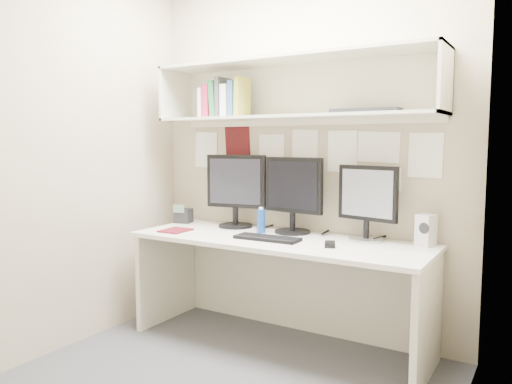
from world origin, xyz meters
The scene contains 19 objects.
floor centered at (0.00, 0.00, 0.00)m, with size 2.40×2.00×0.01m, color #414045.
wall_back centered at (0.00, 1.00, 1.30)m, with size 2.40×0.02×2.60m, color tan.
wall_front centered at (0.00, -1.00, 1.30)m, with size 2.40×0.02×2.60m, color tan.
wall_left centered at (-1.20, 0.00, 1.30)m, with size 0.02×2.00×2.60m, color tan.
wall_right centered at (1.20, 0.00, 1.30)m, with size 0.02×2.00×2.60m, color tan.
desk centered at (0.00, 0.65, 0.37)m, with size 2.00×0.70×0.73m.
overhead_hutch centered at (0.00, 0.86, 1.72)m, with size 2.00×0.38×0.40m.
pinned_papers centered at (0.00, 0.99, 1.25)m, with size 1.92×0.01×0.48m, color white, non-canonical shape.
monitor_left centered at (-0.48, 0.87, 1.02)m, with size 0.46×0.25×0.54m.
monitor_center centered at (-0.01, 0.87, 1.01)m, with size 0.45×0.25×0.53m.
monitor_right centered at (0.53, 0.87, 0.99)m, with size 0.41×0.23×0.48m.
keyboard centered at (-0.03, 0.55, 0.74)m, with size 0.43×0.15×0.02m, color black.
mouse centered at (0.40, 0.56, 0.75)m, with size 0.06×0.10×0.03m, color black.
speaker centered at (0.89, 0.89, 0.83)m, with size 0.13×0.13×0.19m.
blue_bottle centered at (-0.20, 0.75, 0.82)m, with size 0.06×0.06×0.18m.
maroon_notebook centered at (-0.75, 0.49, 0.74)m, with size 0.17×0.21×0.01m, color #5C0F19.
desk_phone centered at (-0.94, 0.81, 0.79)m, with size 0.14×0.13×0.15m.
book_stack centered at (-0.52, 0.79, 1.67)m, with size 0.35×0.17×0.28m.
hutch_tray centered at (0.51, 0.84, 1.56)m, with size 0.43×0.16×0.03m, color black.
Camera 1 is at (1.56, -2.21, 1.36)m, focal length 35.00 mm.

